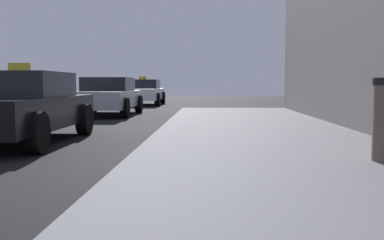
% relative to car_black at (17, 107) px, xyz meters
% --- Properties ---
extents(car_black, '(1.97, 4.21, 1.43)m').
position_rel_car_black_xyz_m(car_black, '(0.00, 0.00, 0.00)').
color(car_black, black).
rests_on(car_black, ground_plane).
extents(car_silver, '(1.92, 4.41, 1.27)m').
position_rel_car_black_xyz_m(car_silver, '(0.00, 7.54, -0.00)').
color(car_silver, '#B7B7BF').
rests_on(car_silver, ground_plane).
extents(car_white, '(2.05, 4.08, 1.43)m').
position_rel_car_black_xyz_m(car_white, '(0.06, 15.35, 0.00)').
color(car_white, white).
rests_on(car_white, ground_plane).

